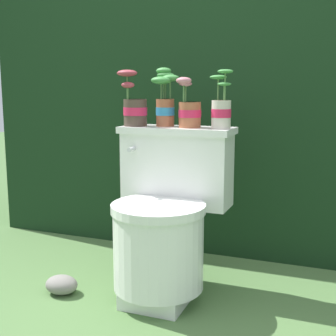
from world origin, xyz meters
TOP-DOWN VIEW (x-y plane):
  - ground_plane at (0.00, 0.00)m, footprint 12.00×12.00m
  - hedge_backdrop at (0.00, 1.16)m, footprint 2.83×1.06m
  - toilet at (-0.07, 0.07)m, footprint 0.52×0.53m
  - potted_plant_left at (-0.27, 0.19)m, footprint 0.13×0.11m
  - potted_plant_midleft at (-0.14, 0.23)m, footprint 0.13×0.10m
  - potted_plant_middle at (-0.01, 0.21)m, footprint 0.11×0.11m
  - potted_plant_midright at (0.14, 0.19)m, footprint 0.11×0.09m
  - garden_stone at (-0.51, -0.10)m, footprint 0.15×0.12m

SIDE VIEW (x-z plane):
  - ground_plane at x=0.00m, z-range 0.00..0.00m
  - garden_stone at x=-0.51m, z-range 0.00..0.08m
  - toilet at x=-0.07m, z-range -0.02..0.72m
  - hedge_backdrop at x=0.00m, z-range 0.00..1.54m
  - potted_plant_middle at x=-0.01m, z-range 0.71..0.93m
  - potted_plant_midright at x=0.14m, z-range 0.71..0.96m
  - potted_plant_left at x=-0.27m, z-range 0.70..0.96m
  - potted_plant_midleft at x=-0.14m, z-range 0.73..1.00m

